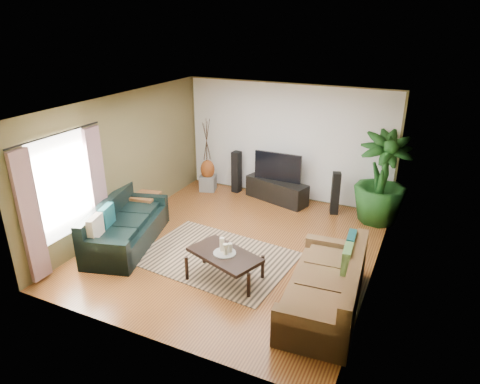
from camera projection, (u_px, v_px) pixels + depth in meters
The scene contains 28 objects.
floor at pixel (236, 247), 8.13m from camera, with size 5.50×5.50×0.00m, color brown.
ceiling at pixel (235, 105), 7.10m from camera, with size 5.50×5.50×0.00m, color white.
wall_back at pixel (287, 142), 9.91m from camera, with size 5.00×5.00×0.00m, color brown.
wall_front at pixel (140, 252), 5.31m from camera, with size 5.00×5.00×0.00m, color brown.
wall_left at pixel (123, 162), 8.59m from camera, with size 5.50×5.50×0.00m, color brown.
wall_right at pixel (380, 205), 6.63m from camera, with size 5.50×5.50×0.00m, color brown.
backwall_panel at pixel (286, 142), 9.91m from camera, with size 4.90×4.90×0.00m, color white.
window_pane at pixel (62, 186), 7.23m from camera, with size 1.80×1.80×0.00m, color white.
curtain_near at pixel (30, 217), 6.67m from camera, with size 0.08×0.35×2.20m, color gray.
curtain_far at pixel (98, 185), 7.93m from camera, with size 0.08×0.35×2.20m, color gray.
curtain_rod at pixel (56, 134), 6.86m from camera, with size 0.03×0.03×1.90m, color black.
sofa_left at pixel (127, 224), 8.08m from camera, with size 2.16×0.93×0.85m, color black.
sofa_right at pixel (325, 283), 6.30m from camera, with size 2.21×1.00×0.85m, color brown.
area_rug at pixel (216, 257), 7.75m from camera, with size 2.66×1.89×0.01m, color tan.
coffee_table at pixel (225, 266), 7.04m from camera, with size 1.20×0.65×0.49m, color black.
candle_tray at pixel (225, 253), 6.95m from camera, with size 0.37×0.37×0.02m, color gray.
candle_tall at pixel (222, 244), 6.94m from camera, with size 0.08×0.08×0.24m, color #F5E5CE.
candle_mid at pixel (226, 249), 6.86m from camera, with size 0.08×0.08×0.19m, color #EEEAC9.
candle_short at pixel (230, 248), 6.94m from camera, with size 0.08×0.08×0.15m, color beige.
tv_stand at pixel (277, 191), 10.06m from camera, with size 1.53×0.46×0.51m, color black.
television at pixel (278, 167), 9.85m from camera, with size 1.12×0.06×0.66m, color black.
speaker_left at pixel (237, 172), 10.48m from camera, with size 0.19×0.21×1.03m, color black.
speaker_right at pixel (335, 193), 9.32m from camera, with size 0.17×0.19×0.96m, color black.
potted_plant at pixel (382, 178), 8.80m from camera, with size 1.08×1.08×1.93m, color #184517.
plant_pot at pixel (377, 215), 9.11m from camera, with size 0.36×0.36×0.28m, color black.
pedestal at pixel (208, 183), 10.70m from camera, with size 0.38×0.38×0.38m, color gray.
vase at pixel (208, 169), 10.56m from camera, with size 0.34×0.34×0.48m, color brown.
side_table at pixel (146, 207), 9.11m from camera, with size 0.55×0.55×0.58m, color brown.
Camera 1 is at (3.09, -6.41, 4.07)m, focal length 32.00 mm.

